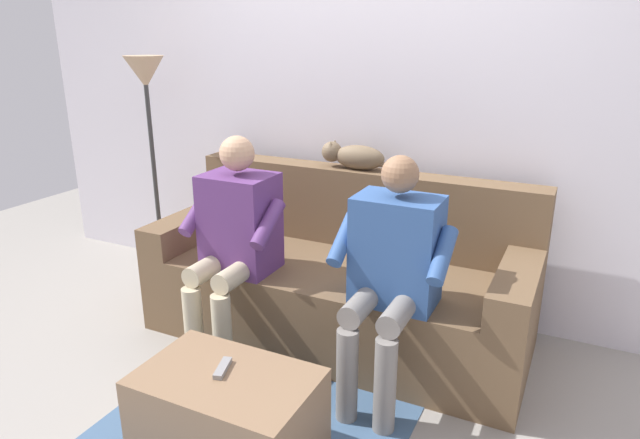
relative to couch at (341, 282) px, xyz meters
The scene contains 10 objects.
ground_plane 0.81m from the couch, 90.00° to the left, with size 8.00×8.00×0.00m, color gray.
back_wall 1.18m from the couch, 90.00° to the right, with size 5.28×0.06×2.76m, color silver.
couch is the anchor object (origin of this frame).
coffee_table 1.15m from the couch, 90.00° to the left, with size 0.72×0.47×0.38m.
person_left_seated 0.70m from the couch, 136.24° to the left, with size 0.55×0.54×1.17m.
person_right_seated 0.70m from the couch, 42.17° to the left, with size 0.52×0.53×1.19m.
cat_on_backrest 0.74m from the couch, 78.99° to the right, with size 0.54×0.14×0.16m.
remote_gray 1.12m from the couch, 88.33° to the left, with size 0.14×0.04×0.02m, color gray.
floor_rug 1.06m from the couch, 90.00° to the left, with size 1.31×1.67×0.01m, color #426084.
floor_lamp 1.78m from the couch, ahead, with size 0.26×0.26×1.55m.
Camera 1 is at (-1.19, 2.57, 1.69)m, focal length 31.49 mm.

